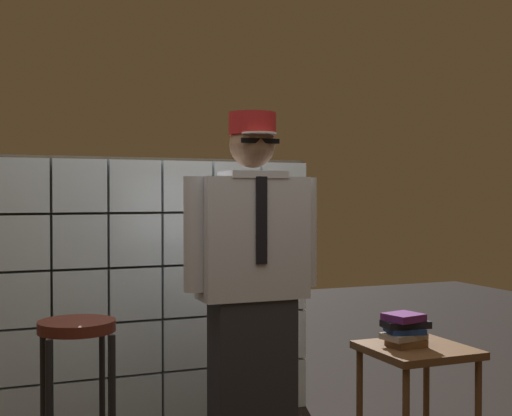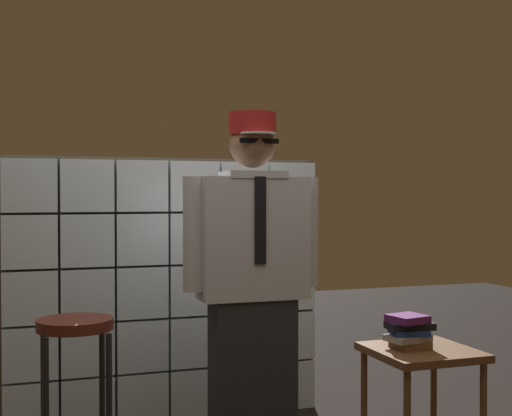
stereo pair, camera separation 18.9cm
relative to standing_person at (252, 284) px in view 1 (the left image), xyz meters
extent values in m
cube|color=silver|center=(-1.04, 0.84, -0.77)|extent=(0.30, 0.08, 0.30)
cube|color=silver|center=(-0.72, 0.84, -0.77)|extent=(0.30, 0.08, 0.30)
cube|color=silver|center=(-0.41, 0.84, -0.77)|extent=(0.30, 0.08, 0.30)
cube|color=silver|center=(-0.09, 0.84, -0.77)|extent=(0.30, 0.08, 0.30)
cube|color=silver|center=(0.23, 0.84, -0.77)|extent=(0.30, 0.08, 0.30)
cube|color=silver|center=(0.54, 0.84, -0.77)|extent=(0.30, 0.08, 0.30)
cube|color=silver|center=(-1.04, 0.84, -0.45)|extent=(0.30, 0.08, 0.30)
cube|color=silver|center=(-0.72, 0.84, -0.45)|extent=(0.30, 0.08, 0.30)
cube|color=silver|center=(-0.41, 0.84, -0.45)|extent=(0.30, 0.08, 0.30)
cube|color=silver|center=(-0.09, 0.84, -0.45)|extent=(0.30, 0.08, 0.30)
cube|color=silver|center=(0.23, 0.84, -0.45)|extent=(0.30, 0.08, 0.30)
cube|color=silver|center=(0.54, 0.84, -0.45)|extent=(0.30, 0.08, 0.30)
cube|color=silver|center=(-1.04, 0.84, -0.14)|extent=(0.30, 0.08, 0.30)
cube|color=silver|center=(-0.72, 0.84, -0.14)|extent=(0.30, 0.08, 0.30)
cube|color=silver|center=(-0.41, 0.84, -0.14)|extent=(0.30, 0.08, 0.30)
cube|color=silver|center=(-0.09, 0.84, -0.14)|extent=(0.30, 0.08, 0.30)
cube|color=silver|center=(0.23, 0.84, -0.14)|extent=(0.30, 0.08, 0.30)
cube|color=silver|center=(0.54, 0.84, -0.14)|extent=(0.30, 0.08, 0.30)
cube|color=silver|center=(-1.04, 0.84, 0.18)|extent=(0.30, 0.08, 0.30)
cube|color=silver|center=(-0.72, 0.84, 0.18)|extent=(0.30, 0.08, 0.30)
cube|color=silver|center=(-0.41, 0.84, 0.18)|extent=(0.30, 0.08, 0.30)
cube|color=silver|center=(-0.09, 0.84, 0.18)|extent=(0.30, 0.08, 0.30)
cube|color=silver|center=(0.23, 0.84, 0.18)|extent=(0.30, 0.08, 0.30)
cube|color=silver|center=(0.54, 0.84, 0.18)|extent=(0.30, 0.08, 0.30)
cube|color=silver|center=(-1.04, 0.84, 0.49)|extent=(0.30, 0.08, 0.30)
cube|color=silver|center=(-0.72, 0.84, 0.49)|extent=(0.30, 0.08, 0.30)
cube|color=silver|center=(-0.41, 0.84, 0.49)|extent=(0.30, 0.08, 0.30)
cube|color=silver|center=(-0.09, 0.84, 0.49)|extent=(0.30, 0.08, 0.30)
cube|color=silver|center=(0.23, 0.84, 0.49)|extent=(0.30, 0.08, 0.30)
cube|color=silver|center=(0.54, 0.84, 0.49)|extent=(0.30, 0.08, 0.30)
cube|color=#4C4438|center=(-0.25, 0.90, -0.14)|extent=(1.92, 0.02, 1.61)
cube|color=#28282D|center=(0.00, 0.00, -0.50)|extent=(0.41, 0.21, 0.85)
cube|color=silver|center=(0.00, 0.00, 0.23)|extent=(0.53, 0.23, 0.60)
cube|color=black|center=(0.00, -0.12, 0.32)|extent=(0.06, 0.01, 0.42)
cube|color=silver|center=(0.00, 0.00, 0.54)|extent=(0.29, 0.24, 0.04)
sphere|color=#846047|center=(0.00, 0.00, 0.69)|extent=(0.23, 0.23, 0.23)
ellipsoid|color=black|center=(0.00, -0.05, 0.65)|extent=(0.15, 0.08, 0.10)
cube|color=black|center=(0.00, -0.11, 0.70)|extent=(0.20, 0.01, 0.02)
cylinder|color=white|center=(0.00, -0.09, 0.74)|extent=(0.17, 0.17, 0.01)
cylinder|color=maroon|center=(0.00, 0.00, 0.79)|extent=(0.23, 0.23, 0.11)
cylinder|color=silver|center=(0.30, 0.00, 0.25)|extent=(0.11, 0.11, 0.55)
cylinder|color=silver|center=(-0.30, 0.00, 0.25)|extent=(0.11, 0.11, 0.55)
cylinder|color=#592319|center=(-0.86, -0.05, -0.14)|extent=(0.34, 0.34, 0.05)
cylinder|color=black|center=(-0.99, 0.09, -0.54)|extent=(0.03, 0.03, 0.76)
cylinder|color=black|center=(-0.72, 0.09, -0.54)|extent=(0.03, 0.03, 0.76)
cube|color=brown|center=(0.90, -0.11, -0.38)|extent=(0.52, 0.52, 0.04)
cylinder|color=brown|center=(1.12, -0.33, -0.66)|extent=(0.04, 0.04, 0.52)
cylinder|color=brown|center=(0.68, 0.11, -0.66)|extent=(0.04, 0.04, 0.52)
cylinder|color=brown|center=(1.12, 0.11, -0.66)|extent=(0.04, 0.04, 0.52)
cube|color=brown|center=(0.84, -0.10, -0.34)|extent=(0.19, 0.15, 0.04)
cube|color=gray|center=(0.82, -0.09, -0.31)|extent=(0.23, 0.19, 0.03)
cube|color=navy|center=(0.84, -0.09, -0.28)|extent=(0.22, 0.20, 0.03)
cube|color=black|center=(0.84, -0.09, -0.24)|extent=(0.26, 0.17, 0.04)
cube|color=#591E66|center=(0.82, -0.10, -0.21)|extent=(0.21, 0.20, 0.04)
cylinder|color=black|center=(0.81, -0.03, -0.31)|extent=(0.08, 0.08, 0.09)
torus|color=black|center=(0.87, -0.03, -0.31)|extent=(0.06, 0.01, 0.06)
camera|label=1|loc=(-1.27, -3.16, 0.44)|focal=48.37mm
camera|label=2|loc=(-1.09, -3.22, 0.44)|focal=48.37mm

